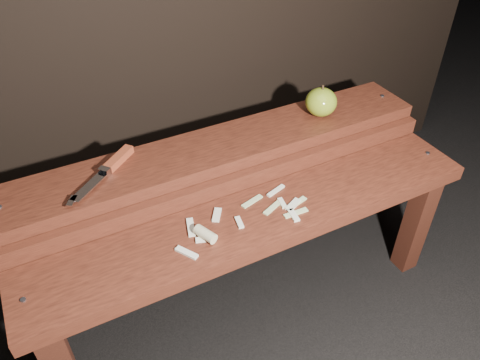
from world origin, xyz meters
name	(u,v)px	position (x,y,z in m)	size (l,w,h in m)	color
ground	(249,302)	(0.00, 0.00, 0.00)	(60.00, 60.00, 0.00)	black
bench_front_tier	(262,236)	(0.00, -0.06, 0.35)	(1.20, 0.20, 0.42)	#38170E
bench_rear_tier	(223,169)	(0.00, 0.17, 0.41)	(1.20, 0.21, 0.50)	#38170E
apple	(321,102)	(0.32, 0.17, 0.54)	(0.09, 0.09, 0.09)	olive
knife	(111,166)	(-0.29, 0.19, 0.51)	(0.20, 0.17, 0.02)	#943A20
apple_scraps	(233,223)	(-0.08, -0.05, 0.43)	(0.37, 0.14, 0.03)	beige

